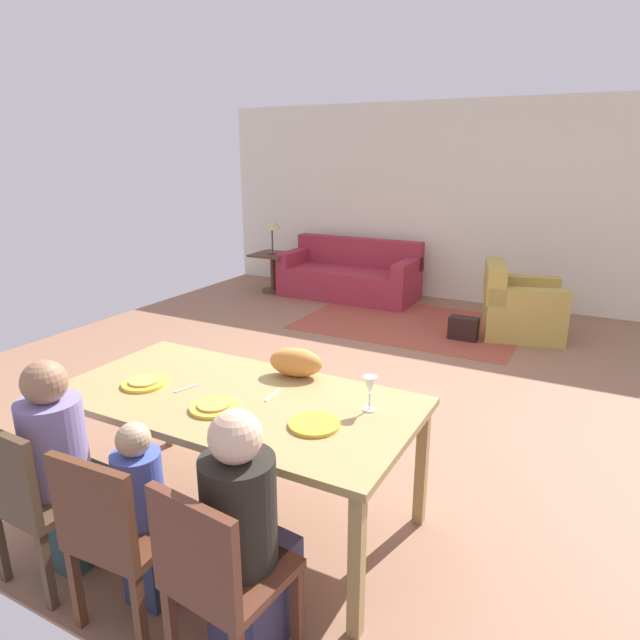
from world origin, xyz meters
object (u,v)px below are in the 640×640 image
(plate_near_woman, at_px, (314,424))
(person_woman, at_px, (247,541))
(cat, at_px, (296,362))
(plate_near_man, at_px, (144,383))
(armchair, at_px, (518,307))
(table_lamp, at_px, (272,225))
(person_man, at_px, (65,471))
(side_table, at_px, (273,267))
(dining_table, at_px, (236,407))
(dining_chair_woman, at_px, (218,573))
(couch, at_px, (350,276))
(dining_chair_child, at_px, (117,530))
(plate_near_child, at_px, (214,407))
(handbag, at_px, (463,328))
(person_child, at_px, (147,519))
(wine_glass, at_px, (370,386))
(dining_chair_man, at_px, (33,494))

(plate_near_woman, relative_size, person_woman, 0.23)
(cat, bearing_deg, person_woman, -80.71)
(plate_near_man, xyz_separation_m, person_woman, (1.09, -0.56, -0.26))
(armchair, relative_size, table_lamp, 1.93)
(plate_near_woman, height_order, person_man, person_man)
(plate_near_woman, height_order, side_table, plate_near_woman)
(side_table, bearing_deg, person_man, -67.54)
(dining_table, xyz_separation_m, plate_near_woman, (0.54, -0.10, 0.07))
(dining_chair_woman, bearing_deg, plate_near_man, 145.64)
(couch, relative_size, armchair, 1.87)
(dining_chair_child, distance_m, side_table, 6.16)
(plate_near_child, height_order, table_lamp, table_lamp)
(plate_near_man, xyz_separation_m, dining_chair_woman, (1.08, -0.74, -0.28))
(plate_near_woman, height_order, table_lamp, table_lamp)
(plate_near_child, distance_m, table_lamp, 5.57)
(person_man, distance_m, handbag, 4.54)
(person_woman, bearing_deg, person_man, 179.99)
(plate_near_man, xyz_separation_m, person_man, (0.00, -0.56, -0.26))
(plate_near_child, distance_m, plate_near_woman, 0.55)
(cat, bearing_deg, dining_chair_woman, -83.83)
(plate_near_woman, bearing_deg, person_child, -132.83)
(plate_near_woman, distance_m, armchair, 4.38)
(plate_near_man, bearing_deg, handbag, 76.94)
(dining_chair_woman, xyz_separation_m, person_woman, (0.01, 0.17, 0.02))
(plate_near_child, bearing_deg, wine_glass, 26.83)
(person_child, distance_m, table_lamp, 6.04)
(couch, bearing_deg, handbag, -30.76)
(plate_near_woman, distance_m, side_table, 5.80)
(plate_near_man, height_order, person_man, person_man)
(couch, height_order, side_table, couch)
(table_lamp, bearing_deg, couch, 12.59)
(plate_near_child, distance_m, handbag, 4.00)
(cat, distance_m, table_lamp, 5.15)
(wine_glass, relative_size, side_table, 0.32)
(dining_chair_man, relative_size, side_table, 1.50)
(person_man, xyz_separation_m, handbag, (0.90, 4.44, -0.38))
(side_table, bearing_deg, dining_chair_child, -63.46)
(person_man, bearing_deg, wine_glass, 34.52)
(dining_table, bearing_deg, side_table, 120.57)
(cat, bearing_deg, armchair, 68.74)
(side_table, height_order, handbag, side_table)
(person_woman, bearing_deg, plate_near_woman, 90.36)
(plate_near_man, xyz_separation_m, armchair, (1.40, 4.36, -0.45))
(dining_chair_child, bearing_deg, dining_table, 90.26)
(wine_glass, xyz_separation_m, handbag, (-0.36, 3.57, -0.76))
(wine_glass, height_order, armchair, wine_glass)
(cat, xyz_separation_m, armchair, (0.70, 3.84, -0.53))
(handbag, bearing_deg, dining_table, -95.41)
(plate_near_man, relative_size, dining_chair_child, 0.29)
(couch, bearing_deg, plate_near_man, -78.24)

